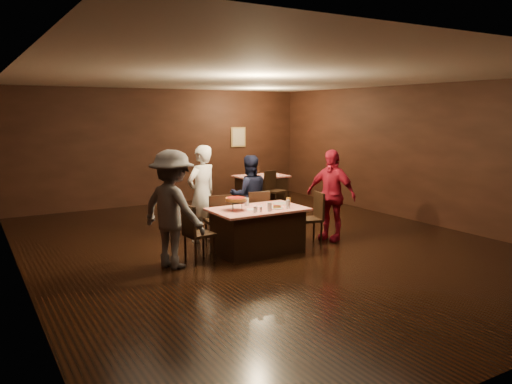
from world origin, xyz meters
TOP-DOWN VIEW (x-y plane):
  - room at (0.00, 0.01)m, footprint 10.00×10.04m
  - main_table at (-0.33, -0.34)m, footprint 1.60×1.00m
  - back_table at (2.06, 3.48)m, footprint 1.30×0.90m
  - chair_far_left at (-0.73, 0.41)m, footprint 0.48×0.48m
  - chair_far_right at (0.07, 0.41)m, footprint 0.49×0.49m
  - chair_end_left at (-1.43, -0.34)m, footprint 0.46×0.46m
  - chair_end_right at (0.77, -0.34)m, footprint 0.51×0.51m
  - chair_back_near at (2.06, 2.78)m, footprint 0.51×0.51m
  - chair_back_far at (2.06, 4.08)m, footprint 0.45×0.45m
  - diner_white_jacket at (-0.84, 0.83)m, footprint 0.76×0.62m
  - diner_navy_hoodie at (0.19, 0.85)m, footprint 0.91×0.80m
  - diner_grey_knit at (-1.89, -0.38)m, footprint 1.11×1.36m
  - diner_red_shirt at (1.29, -0.30)m, footprint 0.76×1.09m
  - pizza_stand at (-0.73, -0.29)m, footprint 0.38×0.38m
  - plate_with_slice at (-0.08, -0.52)m, footprint 0.25×0.25m
  - plate_empty at (0.22, -0.19)m, footprint 0.25×0.25m
  - glass_front_left at (-0.28, -0.64)m, footprint 0.08×0.08m
  - glass_front_right at (0.12, -0.59)m, footprint 0.08×0.08m
  - glass_amber at (0.27, -0.39)m, footprint 0.08×0.08m
  - glass_back at (-0.38, -0.04)m, footprint 0.08×0.08m
  - condiments at (-0.51, -0.62)m, footprint 0.17×0.10m
  - napkin_center at (-0.03, -0.34)m, footprint 0.19×0.19m
  - napkin_left at (-0.48, -0.39)m, footprint 0.21×0.21m

SIDE VIEW (x-z plane):
  - main_table at x=-0.33m, z-range 0.00..0.77m
  - back_table at x=2.06m, z-range 0.00..0.77m
  - chair_far_left at x=-0.73m, z-range 0.00..0.95m
  - chair_far_right at x=0.07m, z-range 0.00..0.95m
  - chair_end_left at x=-1.43m, z-range 0.00..0.95m
  - chair_end_right at x=0.77m, z-range 0.00..0.95m
  - chair_back_near at x=2.06m, z-range 0.00..0.95m
  - chair_back_far at x=2.06m, z-range 0.00..0.95m
  - napkin_center at x=-0.03m, z-range 0.77..0.78m
  - napkin_left at x=-0.48m, z-range 0.77..0.78m
  - plate_empty at x=0.22m, z-range 0.77..0.78m
  - diner_navy_hoodie at x=0.19m, z-range 0.00..1.57m
  - plate_with_slice at x=-0.08m, z-range 0.76..0.83m
  - condiments at x=-0.51m, z-range 0.77..0.87m
  - glass_front_left at x=-0.28m, z-range 0.77..0.91m
  - glass_front_right at x=0.12m, z-range 0.77..0.91m
  - glass_amber at x=0.27m, z-range 0.77..0.91m
  - glass_back at x=-0.38m, z-range 0.77..0.91m
  - diner_red_shirt at x=1.29m, z-range 0.00..1.72m
  - diner_white_jacket at x=-0.84m, z-range 0.00..1.80m
  - diner_grey_knit at x=-1.89m, z-range 0.00..1.84m
  - pizza_stand at x=-0.73m, z-range 0.84..1.06m
  - room at x=0.00m, z-range 0.63..3.65m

